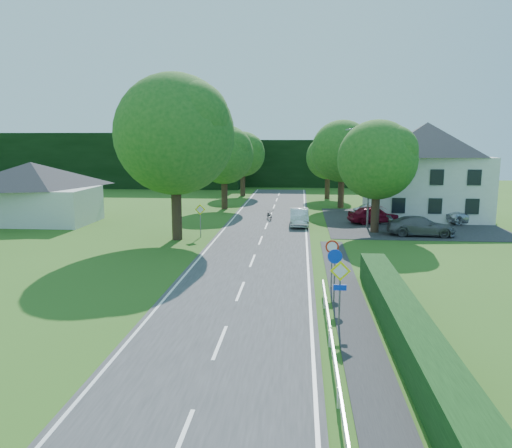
# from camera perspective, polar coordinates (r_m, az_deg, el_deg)

# --- Properties ---
(ground) EXTENTS (160.00, 160.00, 0.00)m
(ground) POSITION_cam_1_polar(r_m,az_deg,el_deg) (12.95, -8.74, -23.74)
(ground) COLOR #305919
(ground) RESTS_ON ground
(road) EXTENTS (7.00, 80.00, 0.04)m
(road) POSITION_cam_1_polar(r_m,az_deg,el_deg) (31.41, -0.06, -3.37)
(road) COLOR #343336
(road) RESTS_ON ground
(footpath) EXTENTS (1.50, 44.00, 0.04)m
(footpath) POSITION_cam_1_polar(r_m,az_deg,el_deg) (14.52, 14.01, -19.86)
(footpath) COLOR #262629
(footpath) RESTS_ON ground
(parking_pad) EXTENTS (14.00, 16.00, 0.04)m
(parking_pad) POSITION_cam_1_polar(r_m,az_deg,el_deg) (45.01, 16.88, 0.19)
(parking_pad) COLOR #262629
(parking_pad) RESTS_ON ground
(line_edge_left) EXTENTS (0.12, 80.00, 0.01)m
(line_edge_left) POSITION_cam_1_polar(r_m,az_deg,el_deg) (31.85, -5.90, -3.19)
(line_edge_left) COLOR white
(line_edge_left) RESTS_ON road
(line_edge_right) EXTENTS (0.12, 80.00, 0.01)m
(line_edge_right) POSITION_cam_1_polar(r_m,az_deg,el_deg) (31.29, 5.89, -3.42)
(line_edge_right) COLOR white
(line_edge_right) RESTS_ON road
(line_centre) EXTENTS (0.12, 80.00, 0.01)m
(line_centre) POSITION_cam_1_polar(r_m,az_deg,el_deg) (31.40, -0.06, -3.32)
(line_centre) COLOR white
(line_centre) RESTS_ON road
(hedge_right) EXTENTS (1.20, 30.00, 1.30)m
(hedge_right) POSITION_cam_1_polar(r_m,az_deg,el_deg) (12.87, 22.93, -21.28)
(hedge_right) COLOR black
(hedge_right) RESTS_ON ground
(tree_main) EXTENTS (9.40, 9.40, 11.64)m
(tree_main) POSITION_cam_1_polar(r_m,az_deg,el_deg) (35.59, -9.22, 7.48)
(tree_main) COLOR #1B5519
(tree_main) RESTS_ON ground
(tree_left_far) EXTENTS (7.00, 7.00, 8.58)m
(tree_left_far) POSITION_cam_1_polar(r_m,az_deg,el_deg) (51.14, -3.66, 6.50)
(tree_left_far) COLOR #1B5519
(tree_left_far) RESTS_ON ground
(tree_right_far) EXTENTS (7.40, 7.40, 9.09)m
(tree_right_far) POSITION_cam_1_polar(r_m,az_deg,el_deg) (52.71, 9.78, 6.75)
(tree_right_far) COLOR #1B5519
(tree_right_far) RESTS_ON ground
(tree_left_back) EXTENTS (6.60, 6.60, 8.07)m
(tree_left_back) POSITION_cam_1_polar(r_m,az_deg,el_deg) (62.97, -1.54, 6.87)
(tree_left_back) COLOR #1B5519
(tree_left_back) RESTS_ON ground
(tree_right_back) EXTENTS (6.20, 6.20, 7.56)m
(tree_right_back) POSITION_cam_1_polar(r_m,az_deg,el_deg) (60.65, 8.21, 6.43)
(tree_right_back) COLOR #1B5519
(tree_right_back) RESTS_ON ground
(tree_right_mid) EXTENTS (7.00, 7.00, 8.58)m
(tree_right_mid) POSITION_cam_1_polar(r_m,az_deg,el_deg) (39.00, 13.62, 5.26)
(tree_right_mid) COLOR #1B5519
(tree_right_mid) RESTS_ON ground
(treeline_left) EXTENTS (44.00, 6.00, 8.00)m
(treeline_left) POSITION_cam_1_polar(r_m,az_deg,el_deg) (78.79, -18.03, 6.95)
(treeline_left) COLOR black
(treeline_left) RESTS_ON ground
(treeline_right) EXTENTS (30.00, 5.00, 7.00)m
(treeline_right) POSITION_cam_1_polar(r_m,az_deg,el_deg) (76.74, 9.07, 6.86)
(treeline_right) COLOR black
(treeline_right) RESTS_ON ground
(bungalow_left) EXTENTS (11.00, 6.50, 5.20)m
(bungalow_left) POSITION_cam_1_polar(r_m,az_deg,el_deg) (46.63, -24.18, 3.42)
(bungalow_left) COLOR silver
(bungalow_left) RESTS_ON ground
(house_white) EXTENTS (10.60, 8.40, 8.60)m
(house_white) POSITION_cam_1_polar(r_m,az_deg,el_deg) (47.89, 18.77, 5.93)
(house_white) COLOR silver
(house_white) RESTS_ON ground
(streetlight) EXTENTS (2.03, 0.18, 8.00)m
(streetlight) POSITION_cam_1_polar(r_m,az_deg,el_deg) (40.91, 12.61, 5.74)
(streetlight) COLOR slate
(streetlight) RESTS_ON ground
(sign_priority_right) EXTENTS (0.78, 0.09, 2.59)m
(sign_priority_right) POSITION_cam_1_polar(r_m,az_deg,el_deg) (19.27, 9.58, -6.47)
(sign_priority_right) COLOR slate
(sign_priority_right) RESTS_ON ground
(sign_roundabout) EXTENTS (0.64, 0.08, 2.37)m
(sign_roundabout) POSITION_cam_1_polar(r_m,az_deg,el_deg) (22.19, 8.98, -4.63)
(sign_roundabout) COLOR slate
(sign_roundabout) RESTS_ON ground
(sign_speed_limit) EXTENTS (0.64, 0.11, 2.37)m
(sign_speed_limit) POSITION_cam_1_polar(r_m,az_deg,el_deg) (24.10, 8.68, -3.24)
(sign_speed_limit) COLOR slate
(sign_speed_limit) RESTS_ON ground
(sign_priority_left) EXTENTS (0.78, 0.09, 2.44)m
(sign_priority_left) POSITION_cam_1_polar(r_m,az_deg,el_deg) (36.59, -6.39, 1.14)
(sign_priority_left) COLOR slate
(sign_priority_left) RESTS_ON ground
(moving_car) EXTENTS (1.57, 4.28, 1.40)m
(moving_car) POSITION_cam_1_polar(r_m,az_deg,el_deg) (41.30, 4.96, 0.77)
(moving_car) COLOR silver
(moving_car) RESTS_ON road
(motorcycle) EXTENTS (1.01, 1.76, 0.87)m
(motorcycle) POSITION_cam_1_polar(r_m,az_deg,el_deg) (44.34, 1.55, 1.07)
(motorcycle) COLOR black
(motorcycle) RESTS_ON road
(parked_car_red) EXTENTS (4.60, 2.79, 1.47)m
(parked_car_red) POSITION_cam_1_polar(r_m,az_deg,el_deg) (43.55, 13.29, 1.05)
(parked_car_red) COLOR maroon
(parked_car_red) RESTS_ON parking_pad
(parked_car_silver_a) EXTENTS (4.64, 2.59, 1.45)m
(parked_car_silver_a) POSITION_cam_1_polar(r_m,az_deg,el_deg) (45.25, 13.92, 1.33)
(parked_car_silver_a) COLOR #A5A6AA
(parked_car_silver_a) RESTS_ON parking_pad
(parked_car_grey) EXTENTS (4.99, 2.30, 1.41)m
(parked_car_grey) POSITION_cam_1_polar(r_m,az_deg,el_deg) (38.94, 18.30, -0.22)
(parked_car_grey) COLOR #55555B
(parked_car_grey) RESTS_ON parking_pad
(parked_car_silver_b) EXTENTS (5.31, 3.82, 1.34)m
(parked_car_silver_b) POSITION_cam_1_polar(r_m,az_deg,el_deg) (46.38, 22.98, 0.98)
(parked_car_silver_b) COLOR silver
(parked_car_silver_b) RESTS_ON parking_pad
(parasol) EXTENTS (2.42, 2.45, 1.96)m
(parasol) POSITION_cam_1_polar(r_m,az_deg,el_deg) (40.86, 13.26, 0.84)
(parasol) COLOR red
(parasol) RESTS_ON parking_pad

